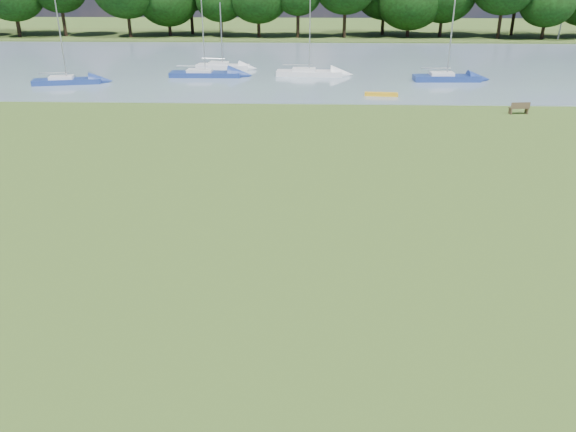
{
  "coord_description": "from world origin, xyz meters",
  "views": [
    {
      "loc": [
        -1.19,
        -20.71,
        9.29
      ],
      "look_at": [
        -1.92,
        -2.0,
        1.12
      ],
      "focal_mm": 35.0,
      "sensor_mm": 36.0,
      "label": 1
    }
  ],
  "objects_px": {
    "sailboat_2": "(66,79)",
    "sailboat_3": "(222,65)",
    "riverbank_bench": "(519,108)",
    "kayak": "(381,94)",
    "sailboat_8": "(308,71)",
    "sailboat_6": "(446,76)",
    "sailboat_5": "(205,72)"
  },
  "relations": [
    {
      "from": "kayak",
      "to": "sailboat_5",
      "type": "xyz_separation_m",
      "value": [
        -15.91,
        8.53,
        0.27
      ]
    },
    {
      "from": "kayak",
      "to": "riverbank_bench",
      "type": "bearing_deg",
      "value": -27.26
    },
    {
      "from": "kayak",
      "to": "sailboat_3",
      "type": "height_order",
      "value": "sailboat_3"
    },
    {
      "from": "sailboat_3",
      "to": "sailboat_6",
      "type": "xyz_separation_m",
      "value": [
        21.58,
        -6.12,
        0.07
      ]
    },
    {
      "from": "sailboat_2",
      "to": "sailboat_3",
      "type": "bearing_deg",
      "value": 21.46
    },
    {
      "from": "sailboat_5",
      "to": "sailboat_8",
      "type": "bearing_deg",
      "value": 4.61
    },
    {
      "from": "sailboat_8",
      "to": "kayak",
      "type": "bearing_deg",
      "value": -56.08
    },
    {
      "from": "kayak",
      "to": "sailboat_3",
      "type": "distance_m",
      "value": 19.85
    },
    {
      "from": "sailboat_2",
      "to": "sailboat_5",
      "type": "relative_size",
      "value": 0.99
    },
    {
      "from": "riverbank_bench",
      "to": "kayak",
      "type": "distance_m",
      "value": 10.76
    },
    {
      "from": "sailboat_6",
      "to": "sailboat_8",
      "type": "xyz_separation_m",
      "value": [
        -12.65,
        2.52,
        -0.08
      ]
    },
    {
      "from": "riverbank_bench",
      "to": "sailboat_8",
      "type": "height_order",
      "value": "sailboat_8"
    },
    {
      "from": "kayak",
      "to": "sailboat_6",
      "type": "bearing_deg",
      "value": 51.54
    },
    {
      "from": "sailboat_2",
      "to": "sailboat_3",
      "type": "distance_m",
      "value": 15.51
    },
    {
      "from": "kayak",
      "to": "sailboat_6",
      "type": "relative_size",
      "value": 0.32
    },
    {
      "from": "riverbank_bench",
      "to": "sailboat_3",
      "type": "distance_m",
      "value": 30.52
    },
    {
      "from": "riverbank_bench",
      "to": "sailboat_2",
      "type": "xyz_separation_m",
      "value": [
        -36.7,
        10.04,
        0.04
      ]
    },
    {
      "from": "sailboat_8",
      "to": "sailboat_5",
      "type": "bearing_deg",
      "value": -172.34
    },
    {
      "from": "riverbank_bench",
      "to": "sailboat_8",
      "type": "distance_m",
      "value": 21.45
    },
    {
      "from": "riverbank_bench",
      "to": "sailboat_6",
      "type": "relative_size",
      "value": 0.17
    },
    {
      "from": "sailboat_2",
      "to": "sailboat_5",
      "type": "distance_m",
      "value": 12.47
    },
    {
      "from": "kayak",
      "to": "sailboat_5",
      "type": "distance_m",
      "value": 18.06
    },
    {
      "from": "sailboat_2",
      "to": "sailboat_8",
      "type": "xyz_separation_m",
      "value": [
        21.67,
        5.26,
        -0.0
      ]
    },
    {
      "from": "sailboat_2",
      "to": "sailboat_3",
      "type": "xyz_separation_m",
      "value": [
        12.74,
        8.86,
        0.01
      ]
    },
    {
      "from": "riverbank_bench",
      "to": "sailboat_6",
      "type": "bearing_deg",
      "value": 93.27
    },
    {
      "from": "kayak",
      "to": "sailboat_2",
      "type": "height_order",
      "value": "sailboat_2"
    },
    {
      "from": "sailboat_6",
      "to": "sailboat_8",
      "type": "height_order",
      "value": "sailboat_6"
    },
    {
      "from": "sailboat_2",
      "to": "sailboat_6",
      "type": "height_order",
      "value": "sailboat_6"
    },
    {
      "from": "sailboat_3",
      "to": "sailboat_5",
      "type": "bearing_deg",
      "value": -94.82
    },
    {
      "from": "sailboat_8",
      "to": "sailboat_3",
      "type": "bearing_deg",
      "value": 159.98
    },
    {
      "from": "riverbank_bench",
      "to": "sailboat_8",
      "type": "xyz_separation_m",
      "value": [
        -15.04,
        15.31,
        0.04
      ]
    },
    {
      "from": "sailboat_3",
      "to": "sailboat_8",
      "type": "bearing_deg",
      "value": -14.24
    }
  ]
}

